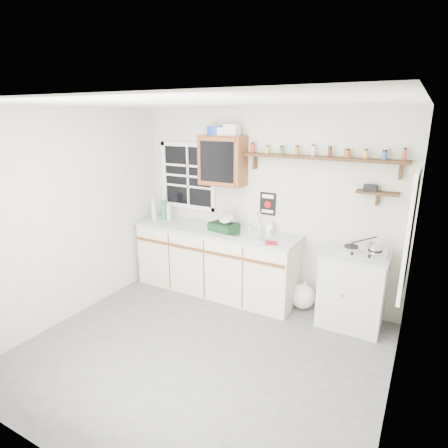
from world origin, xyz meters
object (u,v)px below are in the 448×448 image
Objects in this scene: main_cabinet at (215,260)px; dish_rack at (225,225)px; upper_cabinet at (223,161)px; spice_shelf at (321,157)px; right_cabinet at (352,289)px; hotplate at (363,251)px.

dish_rack reaches higher than main_cabinet.
spice_shelf is at bearing 3.10° from upper_cabinet.
spice_shelf reaches higher than right_cabinet.
upper_cabinet is at bearing 139.29° from dish_rack.
hotplate is (1.87, -0.14, -0.88)m from upper_cabinet.
right_cabinet is 0.49m from hotplate.
upper_cabinet is at bearing 173.36° from hotplate.
main_cabinet is at bearing -179.21° from right_cabinet.
spice_shelf is (1.31, 0.21, 1.46)m from main_cabinet.
main_cabinet is 4.45× the size of hotplate.
upper_cabinet is 1.25× the size of hotplate.
spice_shelf is 3.68× the size of hotplate.
main_cabinet is 1.37m from upper_cabinet.
spice_shelf is 1.16m from hotplate.
upper_cabinet is (-1.80, 0.12, 1.37)m from right_cabinet.
upper_cabinet reaches higher than hotplate.
upper_cabinet reaches higher than main_cabinet.
upper_cabinet is (0.03, 0.14, 1.36)m from main_cabinet.
main_cabinet is 1.97m from hotplate.
right_cabinet is 2.27× the size of dish_rack.
dish_rack is (-1.68, -0.04, 0.55)m from right_cabinet.
upper_cabinet is at bearing 176.24° from right_cabinet.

